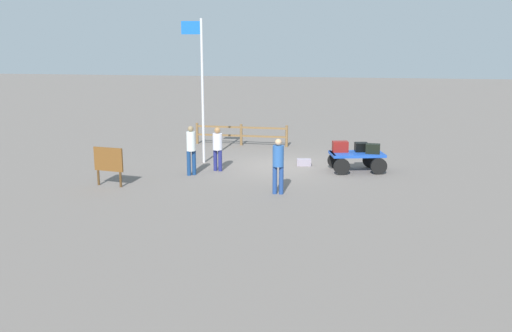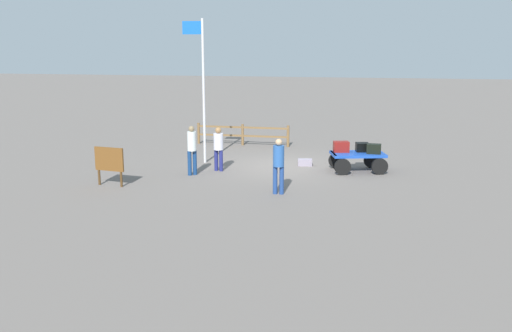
# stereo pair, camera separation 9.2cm
# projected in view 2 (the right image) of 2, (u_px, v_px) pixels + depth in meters

# --- Properties ---
(ground_plane) EXTENTS (120.00, 120.00, 0.00)m
(ground_plane) POSITION_uv_depth(u_px,v_px,m) (282.00, 166.00, 21.22)
(ground_plane) COLOR #69615C
(luggage_cart) EXTENTS (2.17, 1.69, 0.68)m
(luggage_cart) POSITION_uv_depth(u_px,v_px,m) (357.00, 158.00, 20.25)
(luggage_cart) COLOR #1B48B2
(luggage_cart) RESTS_ON ground
(suitcase_dark) EXTENTS (0.62, 0.49, 0.39)m
(suitcase_dark) POSITION_uv_depth(u_px,v_px,m) (341.00, 147.00, 20.34)
(suitcase_dark) COLOR maroon
(suitcase_dark) RESTS_ON luggage_cart
(suitcase_navy) EXTENTS (0.52, 0.36, 0.35)m
(suitcase_navy) POSITION_uv_depth(u_px,v_px,m) (374.00, 149.00, 20.04)
(suitcase_navy) COLOR black
(suitcase_navy) RESTS_ON luggage_cart
(suitcase_grey) EXTENTS (0.52, 0.48, 0.33)m
(suitcase_grey) POSITION_uv_depth(u_px,v_px,m) (362.00, 147.00, 20.41)
(suitcase_grey) COLOR black
(suitcase_grey) RESTS_ON luggage_cart
(suitcase_olive) EXTENTS (0.57, 0.40, 0.25)m
(suitcase_olive) POSITION_uv_depth(u_px,v_px,m) (305.00, 162.00, 21.29)
(suitcase_olive) COLOR gray
(suitcase_olive) RESTS_ON ground
(worker_lead) EXTENTS (0.44, 0.44, 1.75)m
(worker_lead) POSITION_uv_depth(u_px,v_px,m) (192.00, 147.00, 19.56)
(worker_lead) COLOR navy
(worker_lead) RESTS_ON ground
(worker_trailing) EXTENTS (0.36, 0.36, 1.73)m
(worker_trailing) POSITION_uv_depth(u_px,v_px,m) (279.00, 162.00, 17.05)
(worker_trailing) COLOR navy
(worker_trailing) RESTS_ON ground
(worker_supervisor) EXTENTS (0.42, 0.42, 1.61)m
(worker_supervisor) POSITION_uv_depth(u_px,v_px,m) (218.00, 146.00, 20.24)
(worker_supervisor) COLOR navy
(worker_supervisor) RESTS_ON ground
(flagpole) EXTENTS (0.82, 0.13, 5.48)m
(flagpole) POSITION_uv_depth(u_px,v_px,m) (202.00, 82.00, 21.24)
(flagpole) COLOR silver
(flagpole) RESTS_ON ground
(signboard) EXTENTS (1.05, 0.21, 1.28)m
(signboard) POSITION_uv_depth(u_px,v_px,m) (109.00, 161.00, 18.09)
(signboard) COLOR #4C3319
(signboard) RESTS_ON ground
(wooden_fence) EXTENTS (4.32, 0.13, 0.97)m
(wooden_fence) POSITION_uv_depth(u_px,v_px,m) (243.00, 133.00, 25.53)
(wooden_fence) COLOR brown
(wooden_fence) RESTS_ON ground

